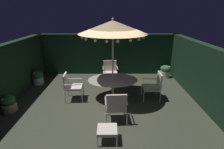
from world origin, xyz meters
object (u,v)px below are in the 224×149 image
patio_dining_table (112,82)px  patio_chair_east (115,105)px  patio_chair_northeast (70,85)px  potted_plant_left_far (164,71)px  potted_plant_right_far (37,77)px  patio_chair_southeast (154,85)px  patio_umbrella (112,27)px  patio_chair_north (109,70)px  ottoman_footrest (107,130)px  potted_plant_back_left (111,68)px  potted_plant_back_center (7,104)px

patio_dining_table → patio_chair_east: (0.09, -1.49, -0.08)m
patio_dining_table → patio_chair_northeast: (-1.49, -0.10, -0.06)m
patio_chair_northeast → patio_chair_east: 2.11m
potted_plant_left_far → potted_plant_right_far: bearing=-171.4°
patio_chair_southeast → potted_plant_right_far: (-4.79, 1.35, -0.23)m
patio_umbrella → patio_chair_north: (-0.11, 1.49, -1.98)m
patio_chair_north → ottoman_footrest: size_ratio=2.02×
patio_chair_east → potted_plant_right_far: size_ratio=1.53×
ottoman_footrest → potted_plant_back_left: 4.69m
patio_chair_east → potted_plant_left_far: bearing=56.0°
patio_dining_table → potted_plant_back_center: (-3.34, -0.89, -0.36)m
patio_chair_east → ottoman_footrest: 0.84m
patio_umbrella → patio_chair_southeast: patio_umbrella is taller
patio_chair_southeast → patio_umbrella: bearing=178.2°
potted_plant_right_far → patio_dining_table: bearing=-21.6°
patio_chair_southeast → ottoman_footrest: (-1.64, -2.21, -0.25)m
patio_chair_northeast → potted_plant_left_far: (4.06, 2.29, -0.28)m
patio_dining_table → potted_plant_back_center: 3.47m
patio_dining_table → patio_chair_north: 1.50m
patio_chair_northeast → potted_plant_left_far: bearing=29.4°
potted_plant_back_center → potted_plant_back_left: (3.32, 3.31, 0.09)m
patio_chair_north → patio_chair_east: 2.99m
potted_plant_right_far → potted_plant_back_left: potted_plant_back_left is taller
potted_plant_right_far → patio_chair_southeast: bearing=-15.8°
patio_chair_southeast → potted_plant_back_left: bearing=121.6°
patio_chair_southeast → potted_plant_left_far: bearing=64.5°
patio_chair_southeast → potted_plant_back_left: size_ratio=1.54×
ottoman_footrest → patio_chair_north: bearing=89.4°
potted_plant_back_center → potted_plant_left_far: bearing=27.5°
potted_plant_left_far → potted_plant_right_far: potted_plant_right_far is taller
patio_chair_northeast → potted_plant_left_far: 4.67m
patio_chair_north → potted_plant_back_left: 0.96m
patio_chair_southeast → potted_plant_back_center: 4.92m
patio_dining_table → patio_chair_northeast: patio_chair_northeast is taller
potted_plant_left_far → potted_plant_back_center: potted_plant_left_far is taller
ottoman_footrest → potted_plant_back_left: bearing=88.5°
patio_chair_northeast → potted_plant_right_far: bearing=142.0°
patio_chair_northeast → ottoman_footrest: size_ratio=2.02×
patio_dining_table → ottoman_footrest: patio_dining_table is taller
patio_dining_table → potted_plant_left_far: bearing=40.4°
patio_chair_north → patio_chair_southeast: (1.61, -1.54, -0.02)m
patio_umbrella → potted_plant_right_far: patio_umbrella is taller
patio_dining_table → patio_chair_southeast: bearing=-1.8°
potted_plant_left_far → potted_plant_back_left: 2.61m
patio_chair_northeast → potted_plant_right_far: (-1.80, 1.40, -0.25)m
patio_chair_northeast → potted_plant_back_center: bearing=-157.0°
patio_umbrella → potted_plant_back_left: (-0.02, 2.43, -2.20)m
patio_chair_northeast → patio_chair_southeast: (2.99, 0.05, -0.02)m
potted_plant_back_center → potted_plant_back_left: bearing=45.0°
patio_umbrella → potted_plant_back_left: bearing=90.5°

